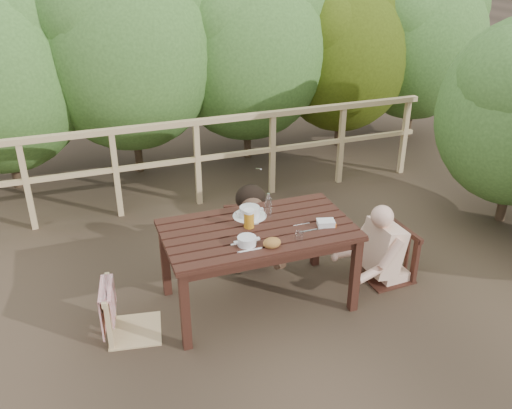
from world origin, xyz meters
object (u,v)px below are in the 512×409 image
object	(u,v)px
table	(258,266)
bottle	(268,206)
bread_roll	(272,243)
chair_right	(389,235)
chair_far	(249,216)
soup_near	(247,242)
woman	(248,198)
beer_glass	(249,219)
chair_left	(130,288)
diner_right	(395,217)
tumbler	(299,236)
butter_tub	(326,224)
soup_far	(250,212)

from	to	relation	value
table	bottle	size ratio (longest dim) A/B	6.69
bread_roll	chair_right	bearing A→B (deg)	12.38
chair_far	soup_near	xyz separation A→B (m)	(-0.34, -0.94, 0.30)
chair_right	woman	bearing A→B (deg)	-129.17
chair_far	beer_glass	world-z (taller)	chair_far
chair_left	beer_glass	xyz separation A→B (m)	(0.98, 0.08, 0.37)
table	bottle	world-z (taller)	bottle
diner_right	woman	bearing A→B (deg)	51.60
tumbler	chair_far	bearing A→B (deg)	94.18
woman	diner_right	xyz separation A→B (m)	(1.08, -0.77, -0.01)
chair_left	bottle	world-z (taller)	bottle
butter_tub	woman	bearing A→B (deg)	126.33
chair_far	chair_right	size ratio (longest dim) A/B	1.02
chair_left	table	bearing A→B (deg)	-78.04
chair_right	butter_tub	size ratio (longest dim) A/B	6.13
butter_tub	table	bearing A→B (deg)	178.02
table	woman	distance (m)	0.80
chair_right	soup_far	world-z (taller)	chair_right
table	woman	bearing A→B (deg)	77.21
chair_left	tumbler	distance (m)	1.35
chair_far	butter_tub	world-z (taller)	chair_far
table	woman	size ratio (longest dim) A/B	1.23
chair_far	tumbler	world-z (taller)	chair_far
chair_far	bread_roll	size ratio (longest dim) A/B	6.31
chair_far	woman	world-z (taller)	woman
woman	tumbler	xyz separation A→B (m)	(0.07, -1.00, 0.12)
chair_right	tumbler	size ratio (longest dim) A/B	11.58
woman	soup_far	distance (m)	0.56
tumbler	soup_far	bearing A→B (deg)	116.02
soup_near	beer_glass	world-z (taller)	beer_glass
table	soup_near	world-z (taller)	soup_near
butter_tub	bread_roll	bearing A→B (deg)	-149.25
chair_far	butter_tub	bearing A→B (deg)	-56.89
woman	soup_near	size ratio (longest dim) A/B	5.08
woman	diner_right	world-z (taller)	woman
chair_far	bread_roll	bearing A→B (deg)	-88.59
bread_roll	beer_glass	world-z (taller)	beer_glass
soup_far	bread_roll	bearing A→B (deg)	-90.24
tumbler	chair_right	bearing A→B (deg)	13.40
butter_tub	soup_near	bearing A→B (deg)	-159.66
bottle	chair_right	bearing A→B (deg)	-9.51
chair_right	diner_right	bearing A→B (deg)	86.98
soup_far	table	bearing A→B (deg)	-90.45
chair_right	beer_glass	xyz separation A→B (m)	(-1.29, 0.07, 0.36)
chair_left	diner_right	size ratio (longest dim) A/B	0.69
soup_far	tumbler	xyz separation A→B (m)	(0.24, -0.48, -0.01)
chair_far	bottle	bearing A→B (deg)	-81.90
bread_roll	tumbler	distance (m)	0.24
chair_right	bottle	xyz separation A→B (m)	(-1.08, 0.18, 0.39)
table	tumbler	world-z (taller)	tumbler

